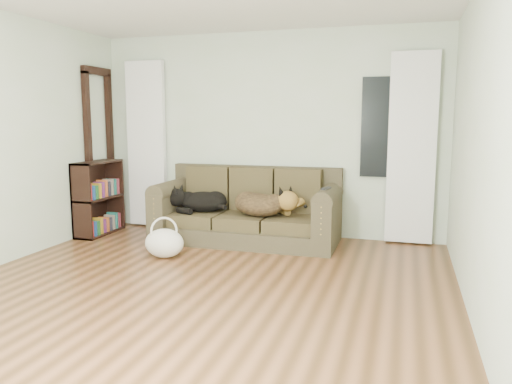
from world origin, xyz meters
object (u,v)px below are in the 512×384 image
(dog_shepherd, at_px, (262,204))
(tote_bag, at_px, (164,243))
(dog_black_lab, at_px, (200,201))
(bookshelf, at_px, (99,196))
(sofa, at_px, (246,205))

(dog_shepherd, xyz_separation_m, tote_bag, (-0.86, -0.86, -0.33))
(dog_black_lab, distance_m, bookshelf, 1.39)
(sofa, xyz_separation_m, tote_bag, (-0.63, -0.95, -0.29))
(sofa, distance_m, dog_black_lab, 0.59)
(dog_shepherd, distance_m, tote_bag, 1.26)
(tote_bag, relative_size, bookshelf, 0.46)
(bookshelf, bearing_deg, dog_shepherd, -1.02)
(dog_shepherd, height_order, bookshelf, bookshelf)
(dog_black_lab, bearing_deg, bookshelf, -177.68)
(sofa, distance_m, tote_bag, 1.17)
(dog_black_lab, xyz_separation_m, bookshelf, (-1.38, -0.13, 0.02))
(sofa, bearing_deg, bookshelf, -175.26)
(tote_bag, bearing_deg, dog_shepherd, 45.10)
(dog_black_lab, bearing_deg, sofa, -0.13)
(tote_bag, bearing_deg, dog_black_lab, 87.36)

